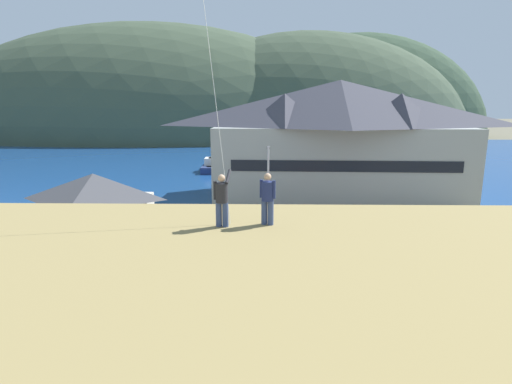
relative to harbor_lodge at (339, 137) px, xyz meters
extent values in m
plane|color=#66604C|center=(-9.49, -21.98, -6.83)|extent=(600.00, 600.00, 0.00)
cube|color=gray|center=(-9.49, -16.98, -6.78)|extent=(40.00, 20.00, 0.10)
cube|color=navy|center=(-9.49, 38.02, -6.81)|extent=(360.00, 84.00, 0.03)
ellipsoid|color=#3D4C38|center=(-46.52, 90.65, -6.83)|extent=(144.31, 73.41, 71.34)
ellipsoid|color=#3D4C38|center=(6.09, 91.34, -6.83)|extent=(101.77, 68.80, 66.05)
ellipsoid|color=#334733|center=(24.57, 98.81, -6.83)|extent=(86.77, 47.34, 67.82)
cube|color=#999E99|center=(0.00, 0.11, -2.83)|extent=(26.71, 11.71, 7.98)
cube|color=black|center=(-0.19, -5.31, -2.44)|extent=(22.37, 0.89, 1.10)
pyramid|color=#3D3D47|center=(0.00, 0.11, 3.58)|extent=(28.32, 12.85, 4.85)
pyramid|color=#3D3D47|center=(-5.99, -1.56, 2.87)|extent=(6.13, 6.13, 3.39)
pyramid|color=#3D3D47|center=(5.86, -1.99, 2.87)|extent=(6.13, 6.13, 3.39)
cube|color=beige|center=(-19.71, -17.54, -4.88)|extent=(6.82, 5.30, 3.89)
pyramid|color=#47474C|center=(-19.71, -17.54, -2.05)|extent=(7.37, 5.82, 1.77)
cube|color=black|center=(-19.80, -20.10, -5.46)|extent=(1.10, 0.10, 2.72)
cube|color=beige|center=(-5.94, 2.63, -5.13)|extent=(6.03, 5.45, 3.40)
pyramid|color=#47474C|center=(-5.94, 2.63, -2.60)|extent=(6.52, 5.98, 1.65)
cube|color=black|center=(-6.29, 0.27, -5.64)|extent=(1.10, 0.22, 2.38)
cube|color=#70604C|center=(-12.78, 14.37, -6.48)|extent=(3.20, 15.75, 0.70)
cube|color=navy|center=(-16.46, 19.03, -6.38)|extent=(2.91, 8.30, 0.90)
cube|color=navy|center=(-16.46, 19.03, -5.85)|extent=(2.83, 8.05, 0.16)
cube|color=silver|center=(-16.44, 18.41, -5.22)|extent=(1.92, 2.53, 1.10)
cube|color=#A8A399|center=(-9.17, 18.25, -6.38)|extent=(2.85, 7.96, 0.90)
cube|color=#B7B2A8|center=(-9.17, 18.25, -5.85)|extent=(2.76, 7.72, 0.16)
cube|color=silver|center=(-9.14, 17.66, -5.22)|extent=(1.86, 2.43, 1.10)
cube|color=silver|center=(-16.12, 18.93, -6.38)|extent=(2.60, 6.46, 0.90)
cube|color=white|center=(-16.12, 18.93, -5.85)|extent=(2.52, 6.27, 0.16)
cube|color=silver|center=(-16.07, 18.46, -5.22)|extent=(1.58, 2.01, 1.10)
cube|color=#9EA3A8|center=(-14.43, -14.95, -6.01)|extent=(4.32, 2.10, 0.80)
cube|color=gray|center=(-14.58, -14.96, -5.26)|extent=(2.21, 1.75, 0.70)
cube|color=black|center=(-14.58, -14.96, -5.29)|extent=(2.26, 1.78, 0.32)
cylinder|color=black|center=(-13.00, -15.77, -6.41)|extent=(0.65, 0.27, 0.64)
cylinder|color=black|center=(-13.13, -13.93, -6.41)|extent=(0.65, 0.27, 0.64)
cylinder|color=black|center=(-15.72, -15.96, -6.41)|extent=(0.65, 0.27, 0.64)
cylinder|color=black|center=(-15.85, -14.13, -6.41)|extent=(0.65, 0.27, 0.64)
cube|color=#9EA3A8|center=(-8.10, -20.73, -6.01)|extent=(4.33, 2.12, 0.80)
cube|color=gray|center=(-7.95, -20.72, -5.26)|extent=(2.22, 1.76, 0.70)
cube|color=black|center=(-7.95, -20.72, -5.29)|extent=(2.26, 1.79, 0.32)
cylinder|color=black|center=(-9.53, -19.92, -6.41)|extent=(0.65, 0.27, 0.64)
cylinder|color=black|center=(-9.39, -21.75, -6.41)|extent=(0.65, 0.27, 0.64)
cylinder|color=black|center=(-6.81, -19.71, -6.41)|extent=(0.65, 0.27, 0.64)
cylinder|color=black|center=(-6.67, -21.54, -6.41)|extent=(0.65, 0.27, 0.64)
cube|color=slate|center=(1.40, -15.29, -6.01)|extent=(4.36, 2.21, 0.80)
cube|color=#5B5B5F|center=(1.25, -15.30, -5.26)|extent=(2.25, 1.80, 0.70)
cube|color=black|center=(1.25, -15.30, -5.29)|extent=(2.29, 1.84, 0.32)
cylinder|color=black|center=(2.85, -16.07, -6.41)|extent=(0.66, 0.28, 0.64)
cylinder|color=black|center=(2.67, -14.24, -6.41)|extent=(0.66, 0.28, 0.64)
cylinder|color=black|center=(0.13, -16.34, -6.41)|extent=(0.66, 0.28, 0.64)
cylinder|color=black|center=(-0.05, -14.51, -6.41)|extent=(0.66, 0.28, 0.64)
cube|color=slate|center=(1.29, -20.92, -6.01)|extent=(4.31, 2.08, 0.80)
cube|color=#5B5B5F|center=(1.14, -20.91, -5.26)|extent=(2.20, 1.74, 0.70)
cube|color=black|center=(1.14, -20.91, -5.29)|extent=(2.25, 1.77, 0.32)
cylinder|color=black|center=(2.59, -21.93, -6.41)|extent=(0.65, 0.26, 0.64)
cylinder|color=black|center=(2.72, -20.10, -6.41)|extent=(0.65, 0.26, 0.64)
cylinder|color=black|center=(-0.13, -21.74, -6.41)|extent=(0.65, 0.26, 0.64)
cylinder|color=black|center=(-0.01, -19.91, -6.41)|extent=(0.65, 0.26, 0.64)
cube|color=red|center=(-3.80, -14.47, -6.01)|extent=(4.35, 2.19, 0.80)
cube|color=#B11A15|center=(-3.65, -14.45, -5.26)|extent=(2.24, 1.79, 0.70)
cube|color=black|center=(-3.65, -14.45, -5.29)|extent=(2.29, 1.83, 0.32)
cylinder|color=black|center=(-5.25, -13.68, -6.41)|extent=(0.66, 0.28, 0.64)
cylinder|color=black|center=(-5.07, -15.51, -6.41)|extent=(0.66, 0.28, 0.64)
cylinder|color=black|center=(-2.53, -13.42, -6.41)|extent=(0.66, 0.28, 0.64)
cylinder|color=black|center=(-2.36, -15.25, -6.41)|extent=(0.66, 0.28, 0.64)
cylinder|color=#ADADB2|center=(-7.76, -11.48, -3.33)|extent=(0.16, 0.16, 6.79)
cube|color=#4C4C51|center=(-7.76, -11.13, -0.04)|extent=(0.24, 0.70, 0.20)
cylinder|color=#384770|center=(-9.59, -31.54, -0.14)|extent=(0.20, 0.20, 0.82)
cylinder|color=#384770|center=(-9.37, -31.57, -0.14)|extent=(0.20, 0.20, 0.82)
cylinder|color=#232328|center=(-9.48, -31.55, 0.59)|extent=(0.40, 0.40, 0.64)
sphere|color=tan|center=(-9.48, -31.55, 1.07)|extent=(0.24, 0.24, 0.24)
cylinder|color=#232328|center=(-9.28, -31.40, 1.09)|extent=(0.19, 0.56, 0.43)
cylinder|color=#232328|center=(-9.70, -31.52, 0.66)|extent=(0.11, 0.11, 0.60)
cylinder|color=#384770|center=(-8.10, -31.25, -0.14)|extent=(0.20, 0.20, 0.82)
cylinder|color=#384770|center=(-7.89, -31.32, -0.14)|extent=(0.20, 0.20, 0.82)
cylinder|color=navy|center=(-7.99, -31.29, 0.59)|extent=(0.40, 0.40, 0.64)
sphere|color=tan|center=(-7.99, -31.29, 1.07)|extent=(0.24, 0.24, 0.24)
cylinder|color=navy|center=(-8.20, -31.21, 0.66)|extent=(0.11, 0.11, 0.60)
cylinder|color=navy|center=(-7.79, -31.36, 0.66)|extent=(0.11, 0.11, 0.60)
cylinder|color=silver|center=(-9.95, -29.86, 4.78)|extent=(1.45, 2.90, 10.68)
camera|label=1|loc=(-8.12, -44.29, 3.35)|focal=28.33mm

